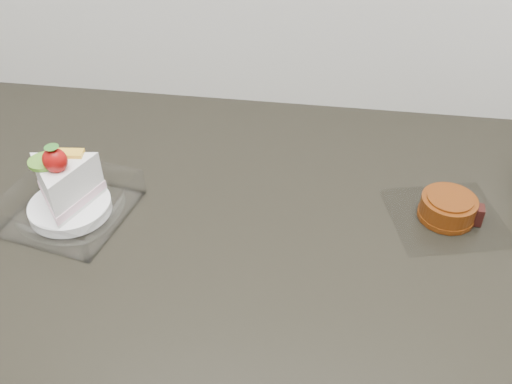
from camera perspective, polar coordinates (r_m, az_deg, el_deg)
name	(u,v)px	position (r m, az deg, el deg)	size (l,w,h in m)	color
cake_tray	(67,196)	(0.84, -18.36, -0.37)	(0.18, 0.18, 0.12)	white
mooncake_wrap	(448,210)	(0.84, 18.68, -1.69)	(0.19, 0.18, 0.04)	white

